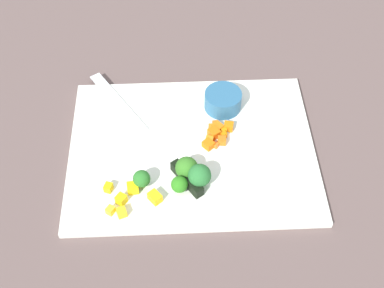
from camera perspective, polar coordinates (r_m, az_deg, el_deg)
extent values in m
plane|color=brown|center=(0.97, 0.00, -0.82)|extent=(4.00, 4.00, 0.00)
cube|color=white|center=(0.96, 0.00, -0.60)|extent=(0.46, 0.35, 0.01)
cylinder|color=#2C6087|center=(1.01, 3.48, 4.89)|extent=(0.07, 0.07, 0.04)
cube|color=silver|center=(1.04, -8.22, 4.59)|extent=(0.13, 0.18, 0.00)
cube|color=black|center=(0.90, -0.57, -3.87)|extent=(0.06, 0.08, 0.02)
cube|color=orange|center=(0.98, 3.54, 1.59)|extent=(0.01, 0.01, 0.01)
cube|color=orange|center=(0.97, 2.48, 1.25)|extent=(0.03, 0.03, 0.02)
cube|color=orange|center=(0.98, 2.23, 1.81)|extent=(0.01, 0.01, 0.01)
cube|color=orange|center=(0.98, 4.10, 1.97)|extent=(0.02, 0.02, 0.01)
cube|color=orange|center=(0.96, 2.61, 0.05)|extent=(0.01, 0.01, 0.01)
cube|color=orange|center=(0.97, 3.48, 1.08)|extent=(0.02, 0.02, 0.01)
cube|color=orange|center=(0.99, 2.64, 2.22)|extent=(0.01, 0.01, 0.01)
cube|color=orange|center=(0.96, 3.35, 0.39)|extent=(0.02, 0.02, 0.01)
cube|color=orange|center=(0.95, 1.84, -0.15)|extent=(0.03, 0.03, 0.01)
cube|color=orange|center=(0.96, 1.95, 0.44)|extent=(0.02, 0.02, 0.01)
cube|color=orange|center=(0.98, 2.89, 1.83)|extent=(0.02, 0.02, 0.02)
cube|color=yellow|center=(0.88, -7.86, -7.58)|extent=(0.02, 0.02, 0.01)
cube|color=yellow|center=(0.91, -9.33, -4.82)|extent=(0.02, 0.02, 0.01)
cube|color=yellow|center=(0.88, -4.16, -5.95)|extent=(0.03, 0.03, 0.02)
cube|color=yellow|center=(0.90, -6.63, -4.90)|extent=(0.02, 0.02, 0.02)
cube|color=yellow|center=(0.89, -7.90, -6.15)|extent=(0.02, 0.02, 0.02)
cube|color=yellow|center=(0.88, -9.10, -7.32)|extent=(0.02, 0.02, 0.01)
cylinder|color=#93B864|center=(0.90, -1.40, -5.02)|extent=(0.01, 0.01, 0.01)
sphere|color=#2C7A1C|center=(0.88, -1.41, -4.54)|extent=(0.03, 0.03, 0.03)
cylinder|color=#96B363|center=(0.90, 0.84, -4.23)|extent=(0.01, 0.01, 0.02)
sphere|color=#286C30|center=(0.88, 0.85, -3.52)|extent=(0.04, 0.04, 0.04)
cylinder|color=#8EC266|center=(0.91, -0.59, -3.27)|extent=(0.01, 0.01, 0.01)
sphere|color=#347423|center=(0.90, -0.60, -2.69)|extent=(0.04, 0.04, 0.04)
cylinder|color=#84B456|center=(0.90, -5.58, -4.42)|extent=(0.01, 0.01, 0.01)
sphere|color=#296E27|center=(0.89, -5.65, -3.88)|extent=(0.03, 0.03, 0.03)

